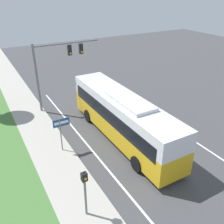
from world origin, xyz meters
TOP-DOWN VIEW (x-y plane):
  - ground_plane at (0.00, 0.00)m, footprint 80.00×80.00m
  - sidewalk at (-6.20, 0.00)m, footprint 2.80×80.00m
  - grass_verge at (-9.40, 0.00)m, footprint 3.60×80.00m
  - lane_divider_near at (-3.60, 0.00)m, footprint 0.14×30.00m
  - lane_divider_far at (3.60, 0.00)m, footprint 0.14×30.00m
  - bus at (-0.91, 4.01)m, footprint 2.59×11.80m
  - signal_gantry at (-3.22, 11.42)m, footprint 6.00×0.41m
  - pedestrian_signal at (-6.22, -1.22)m, footprint 0.28×0.34m
  - street_sign at (-5.38, 4.63)m, footprint 1.16×0.08m

SIDE VIEW (x-z plane):
  - ground_plane at x=0.00m, z-range 0.00..0.00m
  - lane_divider_near at x=-3.60m, z-range 0.00..0.01m
  - lane_divider_far at x=3.60m, z-range 0.00..0.01m
  - grass_verge at x=-9.40m, z-range 0.00..0.10m
  - sidewalk at x=-6.20m, z-range 0.00..0.12m
  - street_sign at x=-5.38m, z-range 0.54..3.16m
  - pedestrian_signal at x=-6.22m, z-range 0.52..3.28m
  - bus at x=-0.91m, z-range 0.16..3.77m
  - signal_gantry at x=-3.22m, z-range 1.32..7.50m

